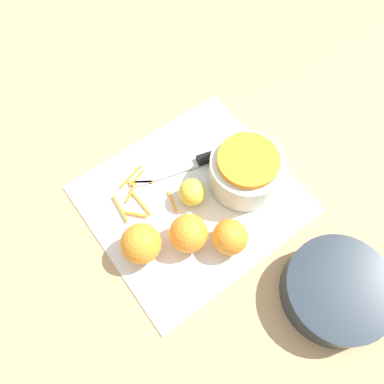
% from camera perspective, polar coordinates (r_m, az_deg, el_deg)
% --- Properties ---
extents(ground_plane, '(4.00, 4.00, 0.00)m').
position_cam_1_polar(ground_plane, '(0.80, -0.00, -1.10)').
color(ground_plane, tan).
extents(cutting_board, '(0.42, 0.38, 0.01)m').
position_cam_1_polar(cutting_board, '(0.80, -0.00, -1.01)').
color(cutting_board, silver).
rests_on(cutting_board, ground_plane).
extents(bowl_speckled, '(0.15, 0.15, 0.09)m').
position_cam_1_polar(bowl_speckled, '(0.78, 8.19, 3.36)').
color(bowl_speckled, silver).
rests_on(bowl_speckled, cutting_board).
extents(bowl_dark, '(0.20, 0.20, 0.06)m').
position_cam_1_polar(bowl_dark, '(0.76, 21.14, -13.80)').
color(bowl_dark, '#1E2833').
rests_on(bowl_dark, ground_plane).
extents(knife, '(0.24, 0.09, 0.02)m').
position_cam_1_polar(knife, '(0.83, 1.74, 4.97)').
color(knife, black).
rests_on(knife, cutting_board).
extents(orange_left, '(0.07, 0.07, 0.07)m').
position_cam_1_polar(orange_left, '(0.73, 6.12, -6.62)').
color(orange_left, orange).
rests_on(orange_left, cutting_board).
extents(orange_right, '(0.08, 0.08, 0.08)m').
position_cam_1_polar(orange_right, '(0.73, -7.78, -7.78)').
color(orange_right, orange).
rests_on(orange_right, cutting_board).
extents(orange_back, '(0.08, 0.08, 0.08)m').
position_cam_1_polar(orange_back, '(0.73, -0.54, -6.32)').
color(orange_back, orange).
rests_on(orange_back, cutting_board).
extents(lemon, '(0.06, 0.06, 0.06)m').
position_cam_1_polar(lemon, '(0.77, -0.15, -0.06)').
color(lemon, gold).
rests_on(lemon, cutting_board).
extents(peel_pile, '(0.11, 0.14, 0.01)m').
position_cam_1_polar(peel_pile, '(0.81, -8.25, -0.37)').
color(peel_pile, orange).
rests_on(peel_pile, cutting_board).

